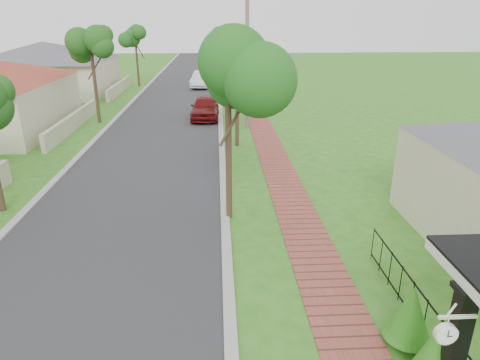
# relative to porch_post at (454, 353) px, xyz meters

# --- Properties ---
(road) EXTENTS (7.00, 120.00, 0.02)m
(road) POSITION_rel_porch_post_xyz_m (-7.55, 21.00, -1.12)
(road) COLOR #28282B
(road) RESTS_ON ground
(kerb_right) EXTENTS (0.30, 120.00, 0.10)m
(kerb_right) POSITION_rel_porch_post_xyz_m (-3.90, 21.00, -1.12)
(kerb_right) COLOR #9E9E99
(kerb_right) RESTS_ON ground
(kerb_left) EXTENTS (0.30, 120.00, 0.10)m
(kerb_left) POSITION_rel_porch_post_xyz_m (-11.20, 21.00, -1.12)
(kerb_left) COLOR #9E9E99
(kerb_left) RESTS_ON ground
(sidewalk) EXTENTS (1.50, 120.00, 0.03)m
(sidewalk) POSITION_rel_porch_post_xyz_m (-1.30, 21.00, -1.12)
(sidewalk) COLOR #94493B
(sidewalk) RESTS_ON ground
(porch_post) EXTENTS (0.48, 0.48, 2.52)m
(porch_post) POSITION_rel_porch_post_xyz_m (0.00, 0.00, 0.00)
(porch_post) COLOR black
(porch_post) RESTS_ON ground
(picket_fence) EXTENTS (0.03, 8.02, 1.00)m
(picket_fence) POSITION_rel_porch_post_xyz_m (0.35, 1.00, -0.59)
(picket_fence) COLOR black
(picket_fence) RESTS_ON ground
(street_trees) EXTENTS (10.70, 37.65, 5.89)m
(street_trees) POSITION_rel_porch_post_xyz_m (-7.42, 27.84, 3.42)
(street_trees) COLOR #382619
(street_trees) RESTS_ON ground
(far_house_grey) EXTENTS (15.56, 15.56, 4.60)m
(far_house_grey) POSITION_rel_porch_post_xyz_m (-19.52, 35.00, 1.22)
(far_house_grey) COLOR beige
(far_house_grey) RESTS_ON ground
(parked_car_red) EXTENTS (2.00, 4.63, 1.56)m
(parked_car_red) POSITION_rel_porch_post_xyz_m (-4.95, 23.82, -0.34)
(parked_car_red) COLOR #5E0E0E
(parked_car_red) RESTS_ON ground
(parked_car_white) EXTENTS (2.39, 4.98, 1.58)m
(parked_car_white) POSITION_rel_porch_post_xyz_m (-5.55, 37.95, -0.33)
(parked_car_white) COLOR white
(parked_car_white) RESTS_ON ground
(near_tree) EXTENTS (2.35, 2.35, 6.03)m
(near_tree) POSITION_rel_porch_post_xyz_m (-3.75, 8.00, 3.69)
(near_tree) COLOR #382619
(near_tree) RESTS_ON ground
(utility_pole) EXTENTS (1.20, 0.24, 8.03)m
(utility_pole) POSITION_rel_porch_post_xyz_m (-2.25, 21.00, 2.95)
(utility_pole) COLOR #78685E
(utility_pole) RESTS_ON ground
(station_clock) EXTENTS (0.64, 0.13, 0.54)m
(station_clock) POSITION_rel_porch_post_xyz_m (-0.49, -0.40, 0.83)
(station_clock) COLOR white
(station_clock) RESTS_ON ground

